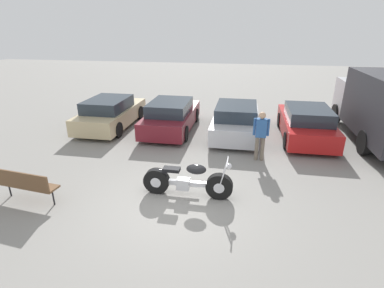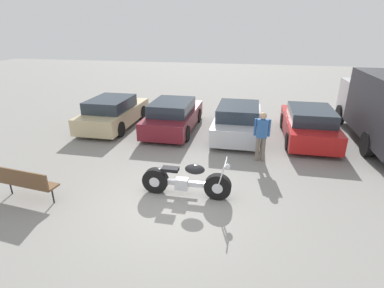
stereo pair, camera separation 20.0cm
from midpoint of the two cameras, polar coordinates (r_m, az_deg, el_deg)
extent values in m
plane|color=gray|center=(7.77, -3.96, -11.33)|extent=(60.00, 60.00, 0.00)
cylinder|color=black|center=(7.83, 4.48, -8.06)|extent=(0.70, 0.20, 0.70)
cylinder|color=silver|center=(7.83, 4.48, -8.06)|extent=(0.28, 0.22, 0.28)
cylinder|color=black|center=(8.13, -7.45, -6.98)|extent=(0.70, 0.20, 0.70)
cylinder|color=silver|center=(8.13, -7.45, -6.98)|extent=(0.28, 0.22, 0.28)
cube|color=silver|center=(7.93, -1.61, -7.44)|extent=(1.28, 0.11, 0.12)
cube|color=silver|center=(7.97, -2.43, -7.59)|extent=(0.34, 0.24, 0.30)
ellipsoid|color=black|center=(7.69, 0.07, -4.84)|extent=(0.52, 0.30, 0.26)
cube|color=black|center=(7.85, -4.65, -4.84)|extent=(0.44, 0.24, 0.09)
ellipsoid|color=black|center=(7.99, -7.20, -5.37)|extent=(0.48, 0.20, 0.20)
cylinder|color=silver|center=(7.57, 5.17, -6.08)|extent=(0.21, 0.04, 0.73)
cylinder|color=silver|center=(7.73, 5.29, -5.46)|extent=(0.21, 0.04, 0.73)
cylinder|color=silver|center=(7.49, 6.01, -3.37)|extent=(0.03, 0.62, 0.03)
sphere|color=silver|center=(7.54, 6.28, -4.22)|extent=(0.15, 0.15, 0.15)
cylinder|color=silver|center=(8.18, -3.82, -7.60)|extent=(1.28, 0.08, 0.08)
cube|color=#C6B284|center=(13.82, -15.50, 5.25)|extent=(1.78, 4.17, 0.66)
cube|color=#28333D|center=(13.45, -16.19, 7.27)|extent=(1.57, 2.17, 0.48)
cylinder|color=black|center=(15.34, -16.24, 6.06)|extent=(0.20, 0.63, 0.63)
cylinder|color=black|center=(14.69, -10.38, 5.90)|extent=(0.20, 0.63, 0.63)
cylinder|color=black|center=(13.17, -21.03, 2.95)|extent=(0.20, 0.63, 0.63)
cylinder|color=black|center=(12.41, -14.42, 2.63)|extent=(0.20, 0.63, 0.63)
cube|color=maroon|center=(12.92, -4.34, 4.87)|extent=(1.78, 4.17, 0.66)
cube|color=#28333D|center=(12.53, -4.70, 7.04)|extent=(1.57, 2.17, 0.48)
cylinder|color=black|center=(14.38, -6.27, 5.79)|extent=(0.20, 0.63, 0.63)
cylinder|color=black|center=(14.01, 0.29, 5.50)|extent=(0.20, 0.63, 0.63)
cylinder|color=black|center=(12.04, -9.66, 2.43)|extent=(0.20, 0.63, 0.63)
cylinder|color=black|center=(11.60, -1.91, 1.99)|extent=(0.20, 0.63, 0.63)
cube|color=#BCBCC1|center=(12.44, 7.89, 4.05)|extent=(1.78, 4.17, 0.66)
cube|color=#28333D|center=(12.04, 7.97, 6.29)|extent=(1.57, 2.17, 0.48)
cylinder|color=black|center=(13.78, 4.66, 5.14)|extent=(0.20, 0.63, 0.63)
cylinder|color=black|center=(13.73, 11.59, 4.70)|extent=(0.20, 0.63, 0.63)
cylinder|color=black|center=(11.34, 3.33, 1.48)|extent=(0.20, 0.63, 0.63)
cylinder|color=black|center=(11.28, 11.73, 0.94)|extent=(0.20, 0.63, 0.63)
cube|color=red|center=(12.69, 20.35, 3.23)|extent=(1.78, 4.17, 0.66)
cube|color=#28333D|center=(12.30, 20.88, 5.39)|extent=(1.57, 2.17, 0.48)
cylinder|color=black|center=(13.85, 16.06, 4.43)|extent=(0.20, 0.63, 0.63)
cylinder|color=black|center=(14.12, 22.77, 3.91)|extent=(0.20, 0.63, 0.63)
cylinder|color=black|center=(11.41, 17.14, 0.65)|extent=(0.20, 0.63, 0.63)
cylinder|color=black|center=(11.75, 25.17, 0.10)|extent=(0.20, 0.63, 0.63)
cube|color=#B2B2B7|center=(15.47, 29.73, 7.67)|extent=(2.21, 1.59, 1.53)
cylinder|color=black|center=(15.32, 25.41, 5.26)|extent=(0.24, 0.86, 0.86)
cylinder|color=black|center=(11.93, 29.58, 0.22)|extent=(0.24, 0.86, 0.86)
cube|color=brown|center=(8.76, -29.19, -6.82)|extent=(1.62, 0.59, 0.05)
cube|color=brown|center=(8.57, -30.30, -6.03)|extent=(1.58, 0.23, 0.44)
cylinder|color=black|center=(9.35, -31.95, -7.22)|extent=(0.04, 0.04, 0.45)
cylinder|color=black|center=(8.41, -25.55, -9.07)|extent=(0.04, 0.04, 0.45)
cylinder|color=#726656|center=(10.17, 11.64, -0.80)|extent=(0.12, 0.12, 0.82)
cylinder|color=#726656|center=(10.17, 12.71, -0.87)|extent=(0.12, 0.12, 0.82)
cube|color=#2D5999|center=(9.92, 12.50, 3.01)|extent=(0.34, 0.20, 0.62)
cylinder|color=#2D5999|center=(9.90, 11.24, 3.27)|extent=(0.08, 0.08, 0.57)
cylinder|color=#2D5999|center=(9.92, 13.78, 3.09)|extent=(0.08, 0.08, 0.57)
sphere|color=tan|center=(9.80, 12.70, 5.34)|extent=(0.22, 0.22, 0.22)
camera|label=1|loc=(0.10, -90.63, -0.25)|focal=28.00mm
camera|label=2|loc=(0.10, 89.37, 0.25)|focal=28.00mm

